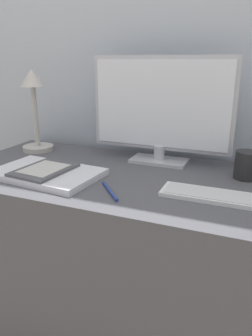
# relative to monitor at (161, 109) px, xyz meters

# --- Properties ---
(wall_back) EXTENTS (3.60, 0.05, 2.40)m
(wall_back) POSITION_rel_monitor_xyz_m (-0.06, 0.17, 0.26)
(wall_back) COLOR #B2BCC6
(wall_back) RESTS_ON ground_plane
(desk) EXTENTS (1.23, 0.58, 0.74)m
(desk) POSITION_rel_monitor_xyz_m (-0.06, -0.18, -0.57)
(desk) COLOR #4C4C51
(desk) RESTS_ON ground_plane
(monitor) EXTENTS (0.52, 0.11, 0.39)m
(monitor) POSITION_rel_monitor_xyz_m (0.00, 0.00, 0.00)
(monitor) COLOR #B7B7BC
(monitor) RESTS_ON desk
(keyboard) EXTENTS (0.33, 0.10, 0.01)m
(keyboard) POSITION_rel_monitor_xyz_m (0.26, -0.27, -0.19)
(keyboard) COLOR silver
(keyboard) RESTS_ON desk
(laptop) EXTENTS (0.37, 0.25, 0.02)m
(laptop) POSITION_rel_monitor_xyz_m (-0.30, -0.30, -0.19)
(laptop) COLOR silver
(laptop) RESTS_ON desk
(ereader) EXTENTS (0.17, 0.21, 0.01)m
(ereader) POSITION_rel_monitor_xyz_m (-0.30, -0.31, -0.17)
(ereader) COLOR #4C4C51
(ereader) RESTS_ON laptop
(desk_lamp) EXTENTS (0.13, 0.13, 0.34)m
(desk_lamp) POSITION_rel_monitor_xyz_m (-0.53, -0.03, -0.00)
(desk_lamp) COLOR #BCB7AD
(desk_lamp) RESTS_ON desk
(coffee_mug) EXTENTS (0.11, 0.08, 0.09)m
(coffee_mug) POSITION_rel_monitor_xyz_m (0.32, -0.07, -0.16)
(coffee_mug) COLOR black
(coffee_mug) RESTS_ON desk
(pen) EXTENTS (0.10, 0.12, 0.01)m
(pen) POSITION_rel_monitor_xyz_m (-0.05, -0.34, -0.20)
(pen) COLOR navy
(pen) RESTS_ON desk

